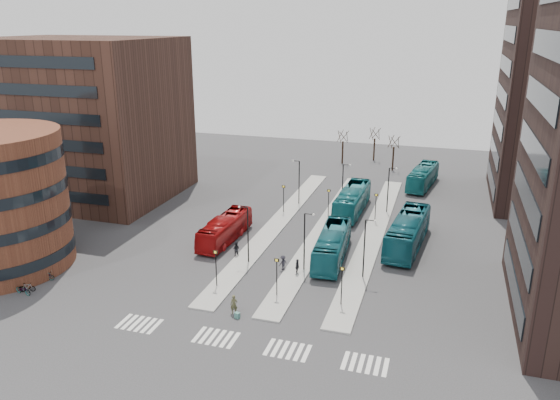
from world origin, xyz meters
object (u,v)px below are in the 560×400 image
(teal_bus_a, at_px, (332,245))
(bicycle_mid, at_px, (27,287))
(teal_bus_d, at_px, (423,177))
(bicycle_far, at_px, (46,276))
(commuter_b, at_px, (297,267))
(traveller, at_px, (234,305))
(teal_bus_b, at_px, (352,200))
(red_bus, at_px, (225,229))
(teal_bus_c, at_px, (408,232))
(suitcase, at_px, (237,315))
(commuter_a, at_px, (236,249))
(bicycle_near, at_px, (23,290))
(commuter_c, at_px, (283,263))

(teal_bus_a, distance_m, bicycle_mid, 30.17)
(teal_bus_d, height_order, bicycle_far, teal_bus_d)
(bicycle_mid, bearing_deg, commuter_b, -85.75)
(bicycle_mid, bearing_deg, traveller, -105.31)
(teal_bus_b, relative_size, commuter_b, 7.17)
(red_bus, height_order, bicycle_mid, red_bus)
(teal_bus_b, distance_m, teal_bus_c, 12.49)
(suitcase, relative_size, teal_bus_b, 0.04)
(commuter_b, relative_size, bicycle_far, 0.98)
(teal_bus_d, xyz_separation_m, commuter_b, (-10.16, -34.89, -0.74))
(red_bus, height_order, commuter_a, red_bus)
(teal_bus_a, height_order, teal_bus_c, teal_bus_c)
(teal_bus_b, relative_size, commuter_a, 7.43)
(commuter_b, distance_m, bicycle_near, 25.88)
(commuter_c, height_order, bicycle_far, commuter_c)
(teal_bus_b, xyz_separation_m, traveller, (-5.14, -29.07, -0.81))
(suitcase, distance_m, bicycle_far, 20.57)
(teal_bus_b, relative_size, bicycle_far, 7.06)
(commuter_c, relative_size, bicycle_far, 0.90)
(red_bus, relative_size, bicycle_far, 6.14)
(commuter_a, distance_m, bicycle_far, 19.07)
(bicycle_near, height_order, bicycle_mid, bicycle_near)
(suitcase, relative_size, red_bus, 0.05)
(teal_bus_a, height_order, commuter_a, teal_bus_a)
(commuter_b, bearing_deg, teal_bus_d, -19.55)
(teal_bus_d, bearing_deg, traveller, -98.12)
(teal_bus_d, distance_m, commuter_b, 36.35)
(teal_bus_d, distance_m, commuter_c, 36.16)
(bicycle_mid, bearing_deg, bicycle_far, -20.92)
(red_bus, xyz_separation_m, commuter_c, (8.55, -5.33, -0.70))
(commuter_b, bearing_deg, teal_bus_b, -8.80)
(teal_bus_a, distance_m, commuter_a, 10.32)
(bicycle_mid, bearing_deg, teal_bus_a, -79.48)
(teal_bus_c, distance_m, bicycle_near, 39.72)
(teal_bus_c, relative_size, bicycle_mid, 8.82)
(teal_bus_a, height_order, bicycle_far, teal_bus_a)
(teal_bus_c, relative_size, commuter_b, 7.72)
(teal_bus_d, height_order, commuter_a, teal_bus_d)
(commuter_c, bearing_deg, red_bus, -91.28)
(commuter_a, distance_m, bicycle_near, 20.97)
(teal_bus_c, height_order, teal_bus_d, teal_bus_c)
(bicycle_far, bearing_deg, red_bus, -51.73)
(teal_bus_d, bearing_deg, commuter_c, -100.36)
(red_bus, relative_size, bicycle_near, 5.70)
(teal_bus_b, relative_size, commuter_c, 7.86)
(commuter_a, bearing_deg, traveller, 104.70)
(teal_bus_a, height_order, bicycle_near, teal_bus_a)
(teal_bus_d, height_order, bicycle_near, teal_bus_d)
(red_bus, relative_size, traveller, 6.00)
(commuter_a, xyz_separation_m, commuter_b, (7.51, -2.45, 0.03))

